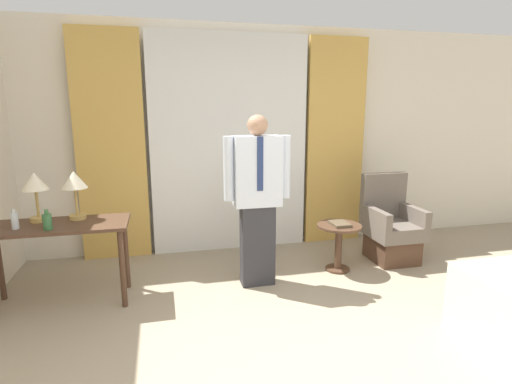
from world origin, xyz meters
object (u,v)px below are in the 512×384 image
at_px(desk, 57,237).
at_px(armchair, 391,230).
at_px(person, 257,195).
at_px(table_lamp_left, 35,186).
at_px(table_lamp_right, 75,184).
at_px(side_table, 339,239).
at_px(book, 340,224).
at_px(bottle_by_lamp, 15,221).
at_px(bottle_near_edge, 47,221).

xyz_separation_m(desk, armchair, (3.46, 0.27, -0.27)).
distance_m(desk, person, 1.83).
xyz_separation_m(table_lamp_left, table_lamp_right, (0.32, 0.00, 0.00)).
distance_m(side_table, book, 0.18).
bearing_deg(table_lamp_left, armchair, 2.24).
xyz_separation_m(table_lamp_left, person, (1.97, -0.14, -0.16)).
height_order(table_lamp_left, book, table_lamp_left).
height_order(table_lamp_right, armchair, table_lamp_right).
height_order(table_lamp_right, bottle_by_lamp, table_lamp_right).
distance_m(desk, table_lamp_left, 0.49).
bearing_deg(bottle_by_lamp, desk, 14.68).
bearing_deg(side_table, person, -172.50).
relative_size(bottle_by_lamp, book, 0.74).
relative_size(armchair, side_table, 1.92).
bearing_deg(bottle_near_edge, side_table, 5.60).
bearing_deg(person, bottle_by_lamp, -178.21).
height_order(desk, table_lamp_left, table_lamp_left).
distance_m(person, book, 1.01).
bearing_deg(bottle_by_lamp, side_table, 3.55).
height_order(desk, bottle_near_edge, bottle_near_edge).
relative_size(person, side_table, 3.27).
distance_m(bottle_near_edge, book, 2.78).
relative_size(armchair, book, 4.21).
height_order(table_lamp_right, side_table, table_lamp_right).
xyz_separation_m(desk, book, (2.74, 0.10, -0.10)).
relative_size(desk, table_lamp_left, 2.77).
xyz_separation_m(bottle_near_edge, person, (1.83, 0.15, 0.09)).
relative_size(table_lamp_right, bottle_by_lamp, 2.55).
distance_m(table_lamp_left, bottle_near_edge, 0.41).
relative_size(bottle_by_lamp, side_table, 0.34).
distance_m(table_lamp_right, bottle_near_edge, 0.42).
distance_m(bottle_by_lamp, person, 2.10).
bearing_deg(desk, side_table, 2.36).
bearing_deg(book, side_table, 73.56).
height_order(bottle_near_edge, armchair, armchair).
bearing_deg(bottle_near_edge, table_lamp_left, 116.31).
bearing_deg(bottle_near_edge, table_lamp_right, 58.32).
bearing_deg(person, table_lamp_left, 175.91).
xyz_separation_m(table_lamp_right, person, (1.65, -0.14, -0.16)).
bearing_deg(desk, person, -0.30).
height_order(desk, book, desk).
bearing_deg(bottle_by_lamp, book, 3.27).
distance_m(bottle_near_edge, person, 1.84).
relative_size(desk, book, 5.21).
bearing_deg(person, bottle_near_edge, -175.37).
xyz_separation_m(table_lamp_right, bottle_by_lamp, (-0.45, -0.21, -0.25)).
relative_size(bottle_by_lamp, armchair, 0.18).
relative_size(table_lamp_left, person, 0.26).
xyz_separation_m(table_lamp_left, bottle_near_edge, (0.14, -0.29, -0.25)).
relative_size(table_lamp_left, armchair, 0.45).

